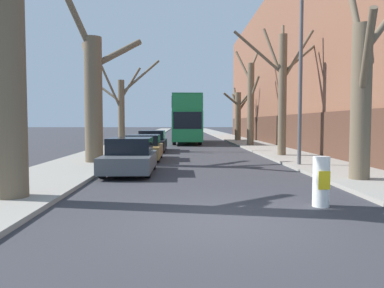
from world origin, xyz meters
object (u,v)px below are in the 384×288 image
(street_tree_left_0, at_px, (10,41))
(street_tree_right_2, at_px, (251,101))
(double_decker_bus, at_px, (187,117))
(lamp_post, at_px, (298,65))
(street_tree_right_3, at_px, (238,113))
(traffic_bollard, at_px, (321,182))
(street_tree_left_2, at_px, (121,108))
(parked_car_0, at_px, (130,157))
(parked_car_2, at_px, (152,141))
(street_tree_right_1, at_px, (282,87))
(street_tree_left_1, at_px, (94,90))
(parked_car_1, at_px, (144,148))
(street_tree_right_0, at_px, (362,94))

(street_tree_left_0, xyz_separation_m, street_tree_right_2, (9.77, 21.03, -0.21))
(double_decker_bus, relative_size, lamp_post, 1.34)
(street_tree_right_3, xyz_separation_m, traffic_bollard, (-2.71, -30.18, -2.34))
(street_tree_left_2, xyz_separation_m, lamp_post, (9.08, -9.65, 1.47))
(double_decker_bus, bearing_deg, street_tree_right_3, 30.65)
(parked_car_0, bearing_deg, street_tree_right_2, 64.67)
(street_tree_right_3, relative_size, parked_car_0, 1.44)
(parked_car_2, bearing_deg, street_tree_right_2, 33.65)
(street_tree_left_2, distance_m, parked_car_2, 3.11)
(street_tree_left_0, height_order, street_tree_right_2, street_tree_right_2)
(traffic_bollard, bearing_deg, double_decker_bus, 95.70)
(parked_car_0, xyz_separation_m, traffic_bollard, (5.17, -5.81, -0.06))
(street_tree_right_1, relative_size, street_tree_right_2, 0.95)
(street_tree_left_1, xyz_separation_m, parked_car_1, (2.09, 1.88, -2.81))
(street_tree_left_1, bearing_deg, street_tree_right_0, -30.25)
(parked_car_0, height_order, traffic_bollard, parked_car_0)
(double_decker_bus, bearing_deg, parked_car_0, -96.67)
(street_tree_left_1, distance_m, street_tree_right_1, 10.25)
(street_tree_right_3, relative_size, traffic_bollard, 4.92)
(street_tree_right_3, height_order, traffic_bollard, street_tree_right_3)
(street_tree_right_0, height_order, street_tree_right_3, street_tree_right_0)
(street_tree_left_2, distance_m, street_tree_right_0, 16.97)
(street_tree_right_1, distance_m, traffic_bollard, 13.05)
(street_tree_right_2, height_order, street_tree_right_3, street_tree_right_2)
(street_tree_left_1, distance_m, parked_car_2, 8.46)
(parked_car_0, bearing_deg, double_decker_bus, 83.33)
(parked_car_0, bearing_deg, street_tree_left_2, 100.45)
(street_tree_right_2, bearing_deg, street_tree_left_0, -114.91)
(street_tree_left_2, relative_size, street_tree_right_1, 0.82)
(street_tree_right_0, xyz_separation_m, lamp_post, (-0.73, 4.20, 1.53))
(street_tree_left_0, xyz_separation_m, parked_car_1, (2.17, 10.14, -3.28))
(street_tree_right_0, height_order, street_tree_right_2, street_tree_right_2)
(street_tree_right_3, bearing_deg, parked_car_1, -112.29)
(street_tree_right_3, relative_size, parked_car_1, 1.39)
(street_tree_left_1, height_order, street_tree_right_2, street_tree_left_1)
(double_decker_bus, bearing_deg, parked_car_2, -103.66)
(street_tree_right_3, distance_m, traffic_bollard, 30.39)
(street_tree_left_0, relative_size, traffic_bollard, 6.76)
(parked_car_1, xyz_separation_m, traffic_bollard, (5.17, -10.96, -0.04))
(lamp_post, height_order, traffic_bollard, lamp_post)
(parked_car_0, relative_size, parked_car_2, 0.87)
(traffic_bollard, bearing_deg, parked_car_1, 115.25)
(street_tree_left_2, height_order, parked_car_0, street_tree_left_2)
(street_tree_right_0, relative_size, parked_car_2, 1.42)
(parked_car_2, bearing_deg, parked_car_1, -90.00)
(parked_car_2, bearing_deg, street_tree_right_0, -60.16)
(street_tree_left_1, xyz_separation_m, parked_car_2, (2.09, 7.72, -2.77))
(double_decker_bus, relative_size, parked_car_0, 2.64)
(traffic_bollard, bearing_deg, parked_car_0, 131.67)
(street_tree_left_1, relative_size, parked_car_0, 1.99)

